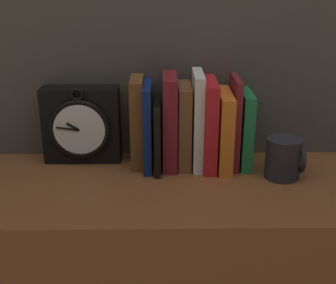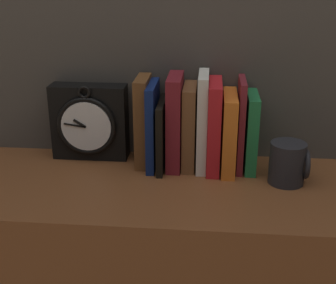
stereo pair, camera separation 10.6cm
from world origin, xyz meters
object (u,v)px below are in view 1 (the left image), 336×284
object	(u,v)px
book_slot1_navy	(148,126)
book_slot5_white	(197,120)
book_slot0_brown	(138,122)
mug	(284,158)
book_slot7_orange	(224,130)
book_slot3_maroon	(170,122)
book_slot6_red	(209,124)
clock	(81,125)
book_slot9_green	(245,129)
book_slot2_black	(157,135)
book_slot8_maroon	(234,122)
book_slot4_brown	(184,126)

from	to	relation	value
book_slot1_navy	book_slot5_white	world-z (taller)	book_slot5_white
book_slot0_brown	mug	size ratio (longest dim) A/B	2.26
book_slot7_orange	book_slot3_maroon	bearing A→B (deg)	175.74
mug	book_slot6_red	bearing A→B (deg)	157.64
clock	book_slot5_white	size ratio (longest dim) A/B	0.85
book_slot3_maroon	book_slot9_green	xyz separation A→B (m)	(0.19, 0.00, -0.02)
book_slot2_black	book_slot7_orange	distance (m)	0.17
book_slot8_maroon	book_slot9_green	distance (m)	0.03
book_slot1_navy	book_slot3_maroon	size ratio (longest dim) A/B	0.91
book_slot0_brown	mug	world-z (taller)	book_slot0_brown
book_slot5_white	book_slot7_orange	size ratio (longest dim) A/B	1.24
book_slot1_navy	mug	size ratio (longest dim) A/B	2.14
book_slot4_brown	mug	xyz separation A→B (m)	(0.24, -0.08, -0.05)
book_slot0_brown	book_slot5_white	size ratio (longest dim) A/B	0.94
clock	book_slot3_maroon	world-z (taller)	book_slot3_maroon
book_slot2_black	book_slot4_brown	xyz separation A→B (m)	(0.07, 0.01, 0.02)
book_slot4_brown	book_slot9_green	size ratio (longest dim) A/B	1.09
book_slot4_brown	book_slot8_maroon	xyz separation A→B (m)	(0.13, -0.00, 0.01)
book_slot4_brown	book_slot9_green	bearing A→B (deg)	-0.76
book_slot1_navy	book_slot8_maroon	size ratio (longest dim) A/B	0.94
book_slot1_navy	book_slot6_red	distance (m)	0.15
book_slot2_black	book_slot3_maroon	world-z (taller)	book_slot3_maroon
book_slot6_red	book_slot8_maroon	bearing A→B (deg)	8.32
book_slot0_brown	book_slot6_red	size ratio (longest dim) A/B	1.01
book_slot0_brown	clock	bearing A→B (deg)	171.42
book_slot8_maroon	book_slot9_green	bearing A→B (deg)	-2.55
book_slot5_white	book_slot8_maroon	distance (m)	0.09
book_slot0_brown	book_slot5_white	xyz separation A→B (m)	(0.15, -0.01, 0.01)
book_slot3_maroon	book_slot5_white	xyz separation A→B (m)	(0.07, -0.00, 0.00)
clock	book_slot8_maroon	world-z (taller)	book_slot8_maroon
book_slot0_brown	book_slot2_black	world-z (taller)	book_slot0_brown
book_slot4_brown	clock	bearing A→B (deg)	174.28
book_slot8_maroon	book_slot4_brown	bearing A→B (deg)	179.61
book_slot4_brown	book_slot5_white	bearing A→B (deg)	-6.94
book_slot0_brown	book_slot4_brown	distance (m)	0.12
book_slot2_black	book_slot8_maroon	world-z (taller)	book_slot8_maroon
book_slot4_brown	book_slot9_green	world-z (taller)	book_slot4_brown
book_slot5_white	book_slot6_red	bearing A→B (deg)	-12.49
book_slot0_brown	book_slot2_black	bearing A→B (deg)	-20.34
book_slot8_maroon	book_slot9_green	xyz separation A→B (m)	(0.03, -0.00, -0.02)
book_slot0_brown	book_slot1_navy	bearing A→B (deg)	-25.51
book_slot7_orange	book_slot8_maroon	world-z (taller)	book_slot8_maroon
book_slot6_red	book_slot7_orange	distance (m)	0.04
book_slot1_navy	book_slot7_orange	bearing A→B (deg)	-1.75
book_slot4_brown	book_slot5_white	world-z (taller)	book_slot5_white
book_slot2_black	book_slot3_maroon	distance (m)	0.04
book_slot0_brown	book_slot6_red	world-z (taller)	book_slot0_brown
book_slot1_navy	book_slot3_maroon	world-z (taller)	book_slot3_maroon
book_slot9_green	mug	distance (m)	0.13
book_slot0_brown	book_slot9_green	world-z (taller)	book_slot0_brown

